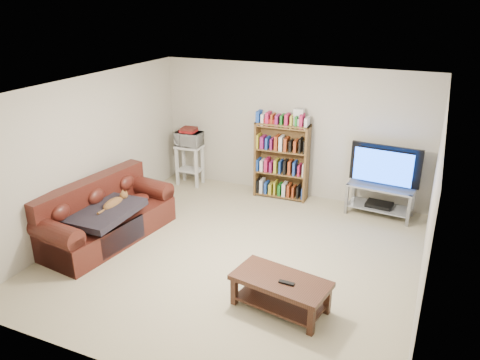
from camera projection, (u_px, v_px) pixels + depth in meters
The scene contains 19 objects.
floor at pixel (235, 254), 6.80m from camera, with size 5.00×5.00×0.00m, color #C2B590.
ceiling at pixel (235, 89), 5.91m from camera, with size 5.00×5.00×0.00m, color white.
wall_back at pixel (291, 131), 8.48m from camera, with size 5.00×5.00×0.00m, color beige.
wall_front at pixel (122, 270), 4.22m from camera, with size 5.00×5.00×0.00m, color beige.
wall_left at pixel (89, 154), 7.28m from camera, with size 5.00×5.00×0.00m, color beige.
wall_right at pixel (431, 209), 5.43m from camera, with size 5.00×5.00×0.00m, color beige.
sofa at pixel (104, 219), 7.16m from camera, with size 1.18×2.22×0.91m.
blanket at pixel (104, 212), 6.88m from camera, with size 0.82×1.06×0.10m, color black.
cat at pixel (113, 204), 7.01m from camera, with size 0.23×0.58×0.17m, color brown, non-canonical shape.
coffee_table at pixel (281, 288), 5.52m from camera, with size 1.22×0.75×0.41m.
remote at pixel (287, 283), 5.38m from camera, with size 0.19×0.05×0.02m, color black.
tv_stand at pixel (380, 195), 7.88m from camera, with size 1.12×0.58×0.54m.
television at pixel (384, 167), 7.69m from camera, with size 1.16×0.15×0.67m, color black.
dvd_player at pixel (379, 205), 7.95m from camera, with size 0.43×0.30×0.06m, color black.
bookshelf at pixel (282, 160), 8.47m from camera, with size 0.98×0.34×1.41m.
shelf_clutter at pixel (289, 118), 8.16m from camera, with size 0.72×0.24×0.28m.
microwave_stand at pixel (190, 160), 9.14m from camera, with size 0.51×0.38×0.80m.
microwave at pixel (189, 139), 8.98m from camera, with size 0.49×0.33×0.27m, color silver.
game_boxes at pixel (188, 131), 8.92m from camera, with size 0.29×0.25×0.05m, color maroon.
Camera 1 is at (2.42, -5.40, 3.51)m, focal length 35.00 mm.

